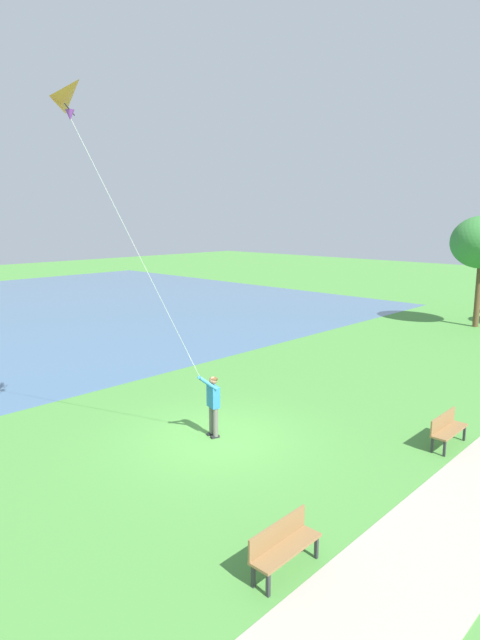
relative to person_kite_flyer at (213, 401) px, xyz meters
name	(u,v)px	position (x,y,z in m)	size (l,w,h in m)	color
ground_plane	(216,439)	(0.20, -0.06, -1.05)	(120.00, 120.00, 0.00)	#4C8E3D
lake_water	(3,313)	(-23.85, 3.94, -1.04)	(36.00, 44.00, 0.01)	#476B8E
person_kite_flyer	(213,401)	(0.00, 0.00, 0.00)	(0.50, 0.63, 1.83)	#232328
flying_kite	(80,103)	(-0.81, -3.11, 7.42)	(1.39, 3.38, 7.15)	orange
park_bench_near_walkway	(283,543)	(5.06, -3.09, -0.54)	(0.47, 1.51, 0.88)	olive
park_bench_far_walkway	(447,428)	(4.94, 3.91, -0.54)	(0.47, 1.51, 0.88)	olive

